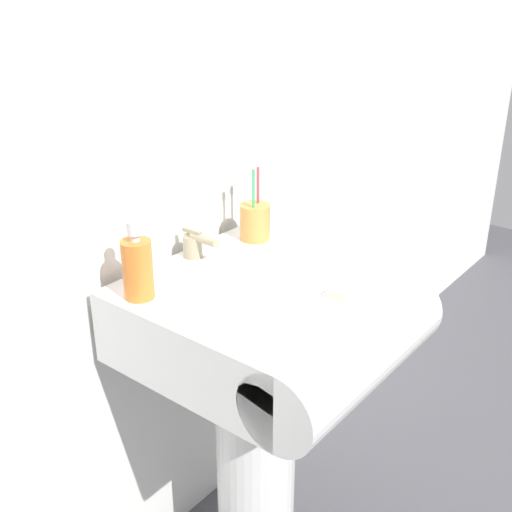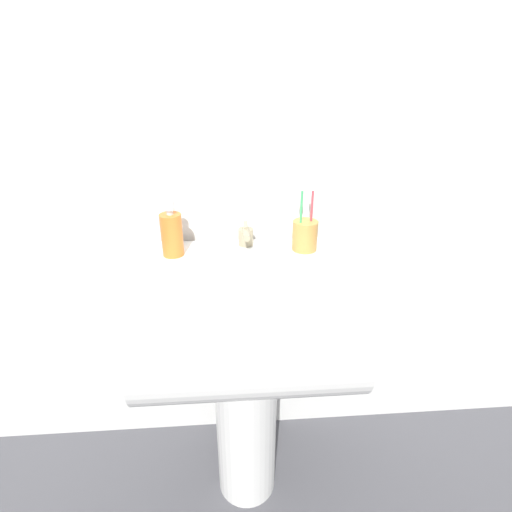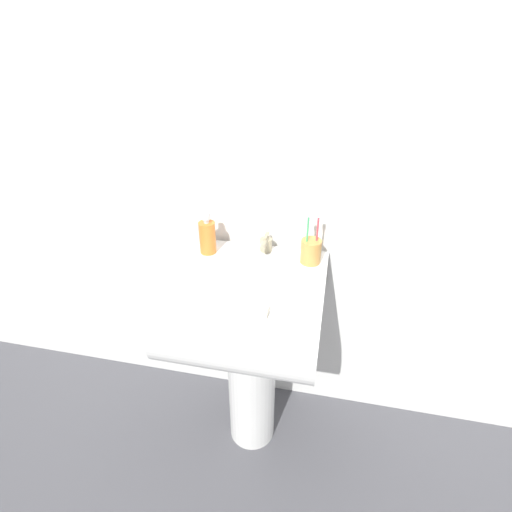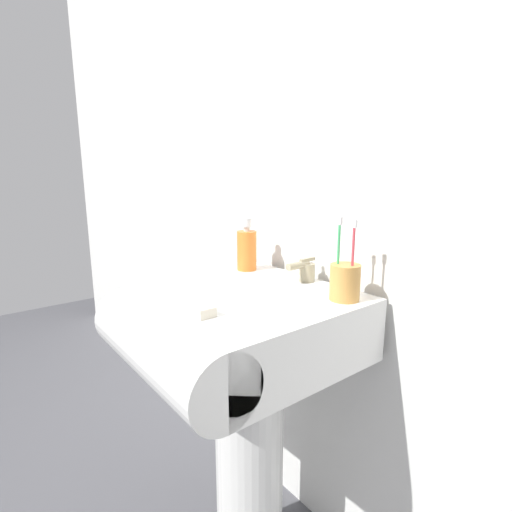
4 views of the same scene
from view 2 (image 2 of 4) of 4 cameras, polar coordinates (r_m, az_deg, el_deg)
The scene contains 8 objects.
ground_plane at distance 1.72m, azimuth -1.28°, elevation -29.47°, with size 6.00×6.00×0.00m, color #4C4C51.
wall_back at distance 1.30m, azimuth -2.55°, elevation 16.20°, with size 5.00×0.05×2.40m, color silver.
sink_pedestal at distance 1.45m, azimuth -1.42°, elevation -21.48°, with size 0.20×0.20×0.71m, color white.
sink_basin at distance 1.11m, azimuth -1.50°, elevation -8.38°, with size 0.54×0.59×0.17m.
faucet at distance 1.29m, azimuth -1.46°, elevation 2.91°, with size 0.05×0.11×0.07m.
toothbrush_cup at distance 1.26m, azimuth 7.01°, elevation 3.03°, with size 0.08×0.08×0.22m.
soap_bottle at distance 1.24m, azimuth -11.94°, elevation 3.19°, with size 0.07×0.07×0.18m.
bar_soap at distance 0.95m, azimuth 2.81°, elevation -7.49°, with size 0.07×0.04×0.02m, color silver.
Camera 2 is at (-0.04, -0.98, 1.42)m, focal length 28.00 mm.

